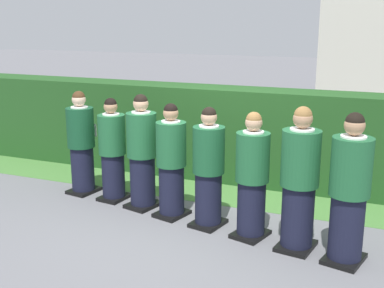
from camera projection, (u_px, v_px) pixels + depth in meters
ground_plane at (192, 220)px, 6.60m from camera, size 60.00×60.00×0.00m
student_front_row_0 at (81, 145)px, 7.49m from camera, size 0.43×0.53×1.58m
student_front_row_1 at (112, 152)px, 7.20m from camera, size 0.41×0.48×1.52m
student_front_row_2 at (142, 154)px, 6.89m from camera, size 0.48×0.54×1.62m
student_front_row_3 at (171, 164)px, 6.58m from camera, size 0.46×0.52×1.55m
student_front_row_4 at (209, 171)px, 6.26m from camera, size 0.45×0.51×1.56m
student_front_row_5 at (252, 179)px, 5.93m from camera, size 0.47×0.54×1.56m
student_front_row_6 at (299, 183)px, 5.60m from camera, size 0.46×0.56×1.68m
student_front_row_7 at (349, 193)px, 5.29m from camera, size 0.49×0.57×1.68m
hedge at (236, 135)px, 8.11m from camera, size 10.91×0.70×1.53m
lawn_strip at (219, 194)px, 7.58m from camera, size 10.91×0.90×0.01m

